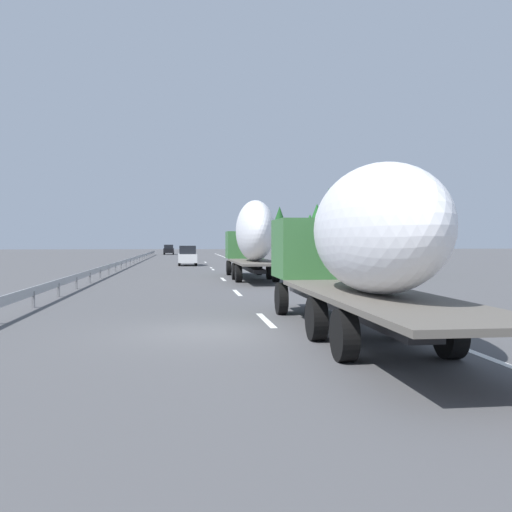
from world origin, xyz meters
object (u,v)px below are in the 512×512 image
Objects in this scene: truck_lead at (253,236)px; road_sign at (254,243)px; car_black_suv at (169,250)px; truck_trailing at (357,242)px; car_white_van at (188,256)px.

road_sign is (24.12, -3.10, -0.41)m from truck_lead.
road_sign reaches higher than car_black_suv.
truck_trailing reaches higher than car_black_suv.
car_black_suv is 1.38× the size of road_sign.
car_black_suv is at bearing 12.16° from road_sign.
truck_trailing is 4.13× the size of road_sign.
truck_trailing is 43.81m from car_white_van.
truck_trailing is 93.18m from car_black_suv.
car_white_van is (-49.29, -3.17, 0.05)m from car_black_suv.
car_black_suv is (71.30, 7.07, -1.76)m from truck_lead.
truck_trailing reaches higher than car_white_van.
truck_lead is at bearing 172.68° from road_sign.
car_black_suv is 48.29m from road_sign.
car_white_van is at bearing 106.70° from road_sign.
truck_trailing is 45.82m from road_sign.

